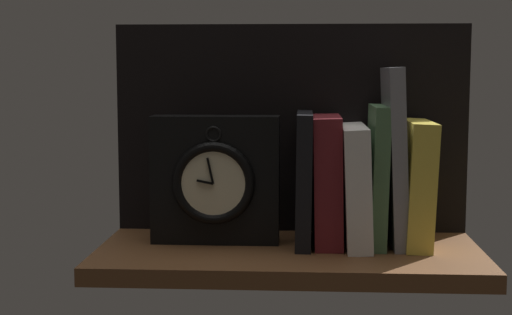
# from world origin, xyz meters

# --- Properties ---
(ground_plane) EXTENTS (0.55, 0.26, 0.03)m
(ground_plane) POSITION_xyz_m (0.00, 0.00, -0.01)
(ground_plane) COLOR brown
(back_panel) EXTENTS (0.55, 0.01, 0.33)m
(back_panel) POSITION_xyz_m (0.00, 0.13, 0.16)
(back_panel) COLOR black
(back_panel) RESTS_ON ground_plane
(book_black_skeptic) EXTENTS (0.02, 0.15, 0.19)m
(book_black_skeptic) POSITION_xyz_m (0.02, 0.04, 0.10)
(book_black_skeptic) COLOR black
(book_black_skeptic) RESTS_ON ground_plane
(book_maroon_dawkins) EXTENTS (0.04, 0.13, 0.19)m
(book_maroon_dawkins) POSITION_xyz_m (0.06, 0.04, 0.09)
(book_maroon_dawkins) COLOR maroon
(book_maroon_dawkins) RESTS_ON ground_plane
(book_white_catcher) EXTENTS (0.04, 0.17, 0.18)m
(book_white_catcher) POSITION_xyz_m (0.10, 0.04, 0.09)
(book_white_catcher) COLOR silver
(book_white_catcher) RESTS_ON ground_plane
(book_green_romantic) EXTENTS (0.03, 0.13, 0.20)m
(book_green_romantic) POSITION_xyz_m (0.13, 0.04, 0.10)
(book_green_romantic) COLOR #476B44
(book_green_romantic) RESTS_ON ground_plane
(book_gray_chess) EXTENTS (0.03, 0.13, 0.26)m
(book_gray_chess) POSITION_xyz_m (0.15, 0.04, 0.13)
(book_gray_chess) COLOR gray
(book_gray_chess) RESTS_ON ground_plane
(book_yellow_seinlanguage) EXTENTS (0.04, 0.14, 0.18)m
(book_yellow_seinlanguage) POSITION_xyz_m (0.19, 0.04, 0.09)
(book_yellow_seinlanguage) COLOR gold
(book_yellow_seinlanguage) RESTS_ON ground_plane
(framed_clock) EXTENTS (0.19, 0.06, 0.19)m
(framed_clock) POSITION_xyz_m (-0.11, 0.03, 0.09)
(framed_clock) COLOR black
(framed_clock) RESTS_ON ground_plane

